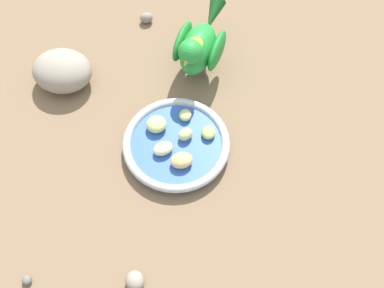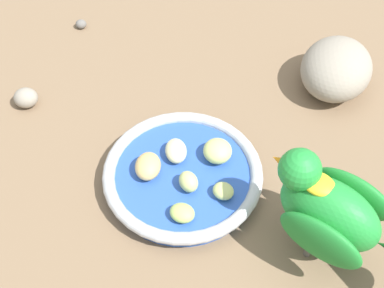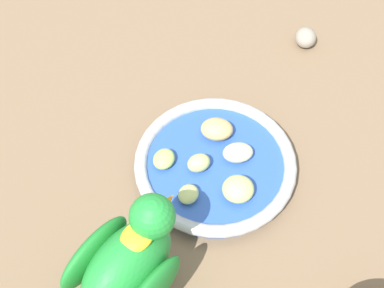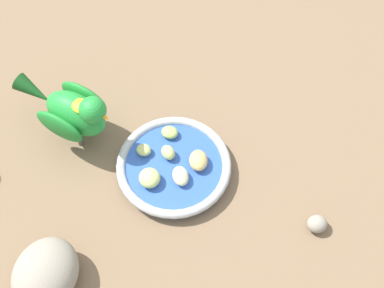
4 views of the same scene
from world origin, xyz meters
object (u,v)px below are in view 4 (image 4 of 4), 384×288
object	(u,v)px
apple_piece_4	(170,132)
feeding_bowl	(174,167)
apple_piece_0	(198,160)
apple_piece_5	(144,150)
pebble_1	(317,224)
rock_large	(45,274)
apple_piece_3	(150,178)
apple_piece_1	(168,153)
apple_piece_2	(180,176)
parrot	(73,111)

from	to	relation	value
apple_piece_4	feeding_bowl	bearing A→B (deg)	130.01
apple_piece_0	apple_piece_5	size ratio (longest dim) A/B	1.56
pebble_1	rock_large	bearing A→B (deg)	44.13
feeding_bowl	apple_piece_3	bearing A→B (deg)	69.36
apple_piece_1	rock_large	xyz separation A→B (m)	(0.04, 0.26, 0.00)
apple_piece_1	apple_piece_2	bearing A→B (deg)	148.01
apple_piece_2	apple_piece_4	bearing A→B (deg)	-44.85
apple_piece_3	rock_large	bearing A→B (deg)	79.70
feeding_bowl	apple_piece_3	xyz separation A→B (m)	(0.02, 0.04, 0.02)
apple_piece_1	apple_piece_3	size ratio (longest dim) A/B	0.76
apple_piece_0	apple_piece_3	xyz separation A→B (m)	(0.05, 0.07, 0.00)
apple_piece_0	apple_piece_2	bearing A→B (deg)	76.11
pebble_1	apple_piece_5	bearing A→B (deg)	7.73
feeding_bowl	rock_large	bearing A→B (deg)	77.81
apple_piece_1	rock_large	world-z (taller)	rock_large
apple_piece_2	pebble_1	world-z (taller)	apple_piece_2
feeding_bowl	parrot	world-z (taller)	parrot
apple_piece_0	apple_piece_5	distance (m)	0.09
apple_piece_2	apple_piece_3	bearing A→B (deg)	37.47
feeding_bowl	apple_piece_3	world-z (taller)	apple_piece_3
feeding_bowl	apple_piece_0	size ratio (longest dim) A/B	4.93
apple_piece_3	pebble_1	xyz separation A→B (m)	(-0.26, -0.08, -0.02)
apple_piece_1	rock_large	bearing A→B (deg)	82.07
apple_piece_5	parrot	size ratio (longest dim) A/B	0.13
pebble_1	apple_piece_4	bearing A→B (deg)	-2.23
feeding_bowl	pebble_1	bearing A→B (deg)	-171.86
apple_piece_0	parrot	world-z (taller)	parrot
apple_piece_3	parrot	size ratio (longest dim) A/B	0.19
apple_piece_2	apple_piece_3	size ratio (longest dim) A/B	0.99
apple_piece_1	apple_piece_4	xyz separation A→B (m)	(0.02, -0.03, -0.00)
apple_piece_3	pebble_1	size ratio (longest dim) A/B	1.11
apple_piece_4	apple_piece_5	distance (m)	0.05
apple_piece_3	rock_large	world-z (taller)	rock_large
apple_piece_3	feeding_bowl	bearing A→B (deg)	-110.64
apple_piece_2	feeding_bowl	bearing A→B (deg)	-33.35
apple_piece_5	pebble_1	xyz separation A→B (m)	(-0.29, -0.04, -0.01)
apple_piece_2	rock_large	size ratio (longest dim) A/B	0.32
parrot	rock_large	size ratio (longest dim) A/B	1.71
apple_piece_4	parrot	world-z (taller)	parrot
feeding_bowl	apple_piece_0	bearing A→B (deg)	-143.03
apple_piece_0	apple_piece_4	distance (m)	0.07
rock_large	pebble_1	size ratio (longest dim) A/B	3.47
feeding_bowl	apple_piece_5	bearing A→B (deg)	5.92
apple_piece_3	rock_large	xyz separation A→B (m)	(0.04, 0.21, 0.00)
apple_piece_1	pebble_1	distance (m)	0.26
apple_piece_2	apple_piece_0	bearing A→B (deg)	-103.89
apple_piece_0	apple_piece_2	xyz separation A→B (m)	(0.01, 0.04, -0.00)
apple_piece_1	apple_piece_5	size ratio (longest dim) A/B	1.10
apple_piece_3	apple_piece_1	bearing A→B (deg)	-88.78
feeding_bowl	apple_piece_2	xyz separation A→B (m)	(-0.02, 0.01, 0.01)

